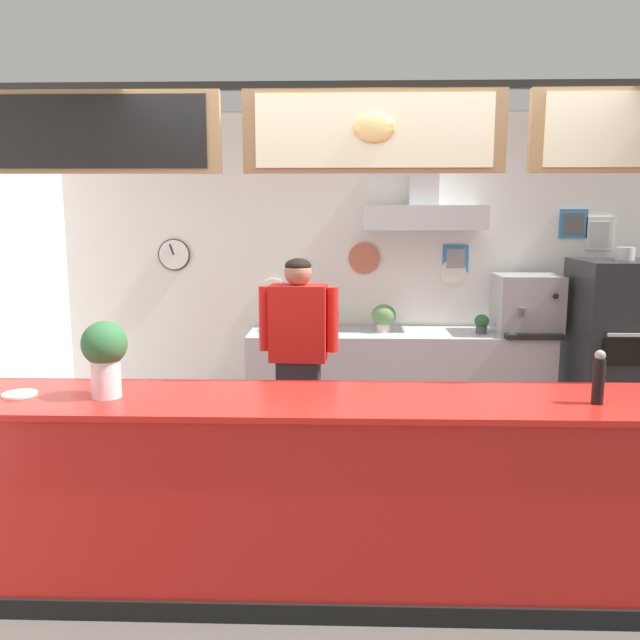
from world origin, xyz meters
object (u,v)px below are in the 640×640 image
(espresso_machine, at_px, (527,305))
(potted_oregano, at_px, (327,316))
(potted_sage, at_px, (384,317))
(pepper_grinder, at_px, (599,377))
(pizza_oven, at_px, (617,358))
(condiment_plate, at_px, (20,394))
(potted_thyme, at_px, (482,323))
(shop_worker, at_px, (299,367))
(potted_rosemary, at_px, (284,316))
(basil_vase, at_px, (105,356))

(espresso_machine, bearing_deg, potted_oregano, 178.41)
(potted_sage, relative_size, pepper_grinder, 0.89)
(pizza_oven, relative_size, condiment_plate, 9.80)
(pizza_oven, xyz_separation_m, potted_thyme, (-1.01, 0.26, 0.23))
(shop_worker, xyz_separation_m, condiment_plate, (-1.31, -1.23, 0.14))
(shop_worker, xyz_separation_m, potted_oregano, (0.17, 1.10, 0.18))
(pizza_oven, bearing_deg, potted_rosemary, 173.30)
(shop_worker, xyz_separation_m, espresso_machine, (1.81, 1.05, 0.29))
(pizza_oven, xyz_separation_m, pepper_grinder, (-0.96, -2.07, 0.36))
(basil_vase, bearing_deg, condiment_plate, 177.48)
(pepper_grinder, bearing_deg, pizza_oven, 65.08)
(shop_worker, distance_m, basil_vase, 1.56)
(potted_rosemary, height_order, basil_vase, basil_vase)
(espresso_machine, xyz_separation_m, basil_vase, (-2.67, -2.30, 0.06))
(shop_worker, height_order, condiment_plate, shop_worker)
(potted_thyme, height_order, pepper_grinder, pepper_grinder)
(condiment_plate, bearing_deg, pizza_oven, 28.11)
(basil_vase, bearing_deg, potted_sage, 57.35)
(potted_rosemary, height_order, condiment_plate, potted_rosemary)
(pepper_grinder, distance_m, basil_vase, 2.36)
(pizza_oven, xyz_separation_m, espresso_machine, (-0.65, 0.27, 0.38))
(pizza_oven, distance_m, pepper_grinder, 2.31)
(condiment_plate, bearing_deg, potted_oregano, 57.58)
(pizza_oven, relative_size, basil_vase, 4.33)
(potted_thyme, distance_m, potted_rosemary, 1.64)
(pizza_oven, bearing_deg, pepper_grinder, -114.92)
(shop_worker, bearing_deg, pepper_grinder, 143.62)
(potted_oregano, bearing_deg, pepper_grinder, -61.02)
(espresso_machine, distance_m, basil_vase, 3.53)
(espresso_machine, height_order, pepper_grinder, espresso_machine)
(potted_sage, bearing_deg, condiment_plate, -129.94)
(pizza_oven, relative_size, shop_worker, 1.02)
(shop_worker, bearing_deg, condiment_plate, 47.80)
(potted_oregano, height_order, potted_sage, potted_sage)
(shop_worker, xyz_separation_m, potted_rosemary, (-0.19, 1.09, 0.18))
(potted_oregano, xyz_separation_m, condiment_plate, (-1.48, -2.33, -0.03))
(shop_worker, xyz_separation_m, pepper_grinder, (1.50, -1.29, 0.27))
(espresso_machine, height_order, potted_sage, espresso_machine)
(basil_vase, xyz_separation_m, condiment_plate, (-0.44, 0.02, -0.20))
(pizza_oven, height_order, potted_oregano, pizza_oven)
(potted_thyme, height_order, potted_rosemary, potted_rosemary)
(potted_rosemary, bearing_deg, potted_thyme, -1.82)
(potted_oregano, relative_size, potted_rosemary, 0.95)
(potted_sage, bearing_deg, basil_vase, -122.65)
(espresso_machine, distance_m, potted_oregano, 1.64)
(shop_worker, height_order, potted_thyme, shop_worker)
(pizza_oven, bearing_deg, shop_worker, -162.45)
(potted_oregano, distance_m, potted_sage, 0.47)
(potted_thyme, distance_m, potted_oregano, 1.27)
(potted_oregano, distance_m, potted_rosemary, 0.37)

